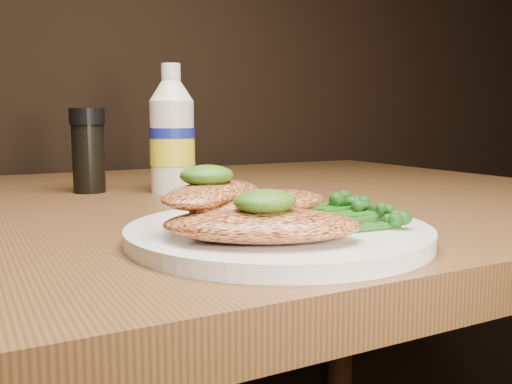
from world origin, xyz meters
TOP-DOWN VIEW (x-y plane):
  - plate at (0.01, 0.78)m, footprint 0.25×0.25m
  - chicken_front at (-0.02, 0.74)m, footprint 0.16×0.13m
  - chicken_mid at (-0.00, 0.78)m, footprint 0.14×0.09m
  - chicken_back at (-0.03, 0.80)m, footprint 0.13×0.13m
  - pesto_front at (-0.02, 0.74)m, footprint 0.06×0.05m
  - pesto_back at (-0.04, 0.81)m, footprint 0.05×0.05m
  - broccolini_bundle at (0.05, 0.77)m, footprint 0.14×0.12m
  - mayo_bottle at (0.04, 1.10)m, footprint 0.06×0.06m
  - pepper_grinder at (-0.06, 1.16)m, footprint 0.05×0.05m

SIDE VIEW (x-z plane):
  - plate at x=0.01m, z-range 0.75..0.76m
  - broccolini_bundle at x=0.05m, z-range 0.76..0.78m
  - chicken_front at x=-0.02m, z-range 0.76..0.79m
  - chicken_mid at x=0.00m, z-range 0.77..0.79m
  - chicken_back at x=-0.03m, z-range 0.78..0.80m
  - pesto_front at x=-0.02m, z-range 0.78..0.80m
  - pesto_back at x=-0.04m, z-range 0.80..0.81m
  - pepper_grinder at x=-0.06m, z-range 0.75..0.86m
  - mayo_bottle at x=0.04m, z-range 0.75..0.92m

